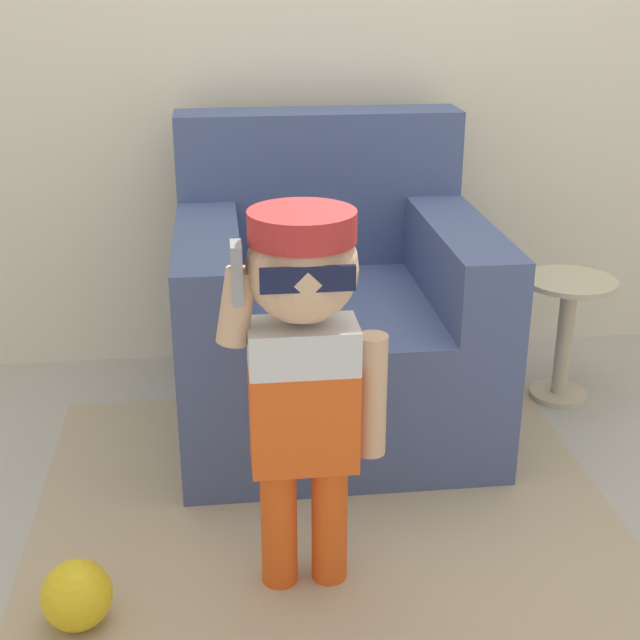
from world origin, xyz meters
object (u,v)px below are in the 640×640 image
(side_table, at_px, (566,327))
(toy_ball, at_px, (77,595))
(armchair, at_px, (330,318))
(person_child, at_px, (304,347))

(side_table, bearing_deg, toy_ball, -146.99)
(armchair, relative_size, toy_ball, 5.88)
(side_table, distance_m, toy_ball, 1.83)
(side_table, bearing_deg, armchair, -178.63)
(person_child, xyz_separation_m, side_table, (0.99, 0.89, -0.36))
(person_child, relative_size, side_table, 2.15)
(armchair, relative_size, side_table, 2.20)
(person_child, bearing_deg, armchair, 78.86)
(person_child, height_order, toy_ball, person_child)
(armchair, xyz_separation_m, toy_ball, (-0.71, -0.97, -0.26))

